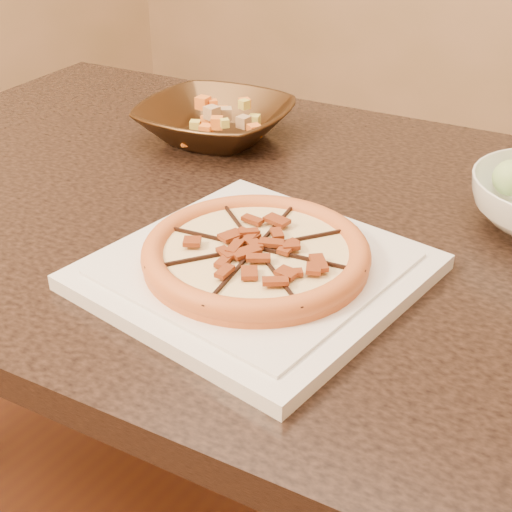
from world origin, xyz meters
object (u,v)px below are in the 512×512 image
(dining_table, at_px, (253,270))
(plate, at_px, (256,271))
(pizza, at_px, (256,253))
(bronze_bowl, at_px, (215,122))

(dining_table, distance_m, plate, 0.23)
(plate, distance_m, pizza, 0.02)
(plate, bearing_deg, dining_table, 126.25)
(plate, height_order, bronze_bowl, bronze_bowl)
(plate, relative_size, bronze_bowl, 1.46)
(dining_table, height_order, plate, plate)
(plate, bearing_deg, bronze_bowl, 133.78)
(dining_table, xyz_separation_m, bronze_bowl, (-0.18, 0.15, 0.14))
(dining_table, distance_m, bronze_bowl, 0.28)
(pizza, height_order, bronze_bowl, bronze_bowl)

